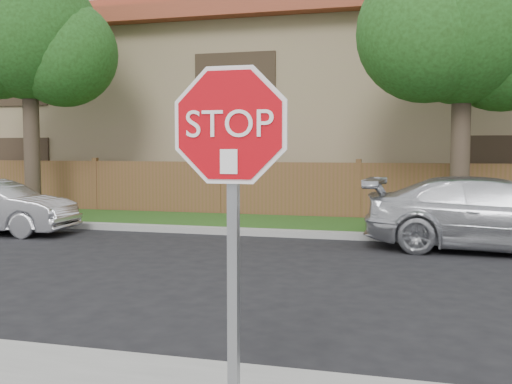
% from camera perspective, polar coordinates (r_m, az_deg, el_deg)
% --- Properties ---
extents(ground, '(90.00, 90.00, 0.00)m').
position_cam_1_polar(ground, '(5.60, -2.46, -16.82)').
color(ground, black).
rests_on(ground, ground).
extents(far_curb, '(70.00, 0.30, 0.15)m').
position_cam_1_polar(far_curb, '(13.36, 8.30, -4.12)').
color(far_curb, gray).
rests_on(far_curb, ground).
extents(grass_strip, '(70.00, 3.00, 0.12)m').
position_cam_1_polar(grass_strip, '(14.99, 9.08, -3.28)').
color(grass_strip, '#1E4714').
rests_on(grass_strip, ground).
extents(fence, '(70.00, 0.12, 1.60)m').
position_cam_1_polar(fence, '(16.50, 9.72, -0.02)').
color(fence, brown).
rests_on(fence, ground).
extents(apartment_building, '(35.20, 9.20, 7.20)m').
position_cam_1_polar(apartment_building, '(22.09, 11.25, 8.12)').
color(apartment_building, '#908059').
rests_on(apartment_building, ground).
extents(tree_left, '(4.80, 3.90, 7.78)m').
position_cam_1_polar(tree_left, '(18.27, -21.04, 14.10)').
color(tree_left, '#382B21').
rests_on(tree_left, ground).
extents(tree_mid, '(4.80, 3.90, 7.35)m').
position_cam_1_polar(tree_mid, '(14.85, 19.26, 15.14)').
color(tree_mid, '#382B21').
rests_on(tree_mid, ground).
extents(stop_sign, '(1.01, 0.13, 2.55)m').
position_cam_1_polar(stop_sign, '(3.67, -2.40, 1.36)').
color(stop_sign, gray).
rests_on(stop_sign, sidewalk_near).
extents(sedan_right, '(5.04, 2.24, 1.44)m').
position_cam_1_polar(sedan_right, '(12.50, 21.77, -1.99)').
color(sedan_right, silver).
rests_on(sedan_right, ground).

